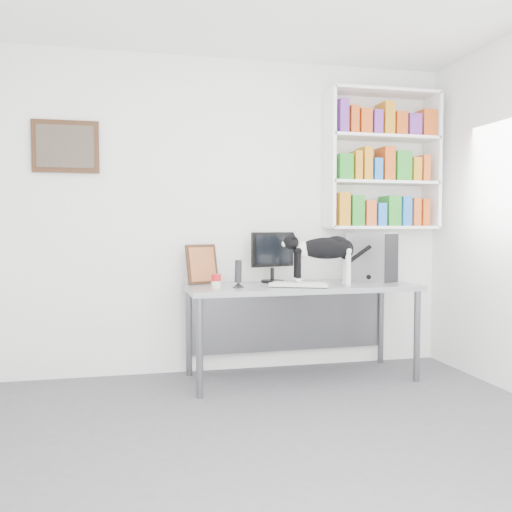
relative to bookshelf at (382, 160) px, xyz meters
name	(u,v)px	position (x,y,z in m)	size (l,w,h in m)	color
room	(289,207)	(-1.40, -1.85, -0.50)	(4.01, 4.01, 2.70)	#5C5B61
bookshelf	(382,160)	(0.00, 0.00, 0.00)	(1.03, 0.28, 1.24)	white
wall_art	(66,147)	(-2.70, 0.12, 0.05)	(0.52, 0.04, 0.42)	#412715
desk	(301,332)	(-0.84, -0.27, -1.46)	(1.87, 0.73, 0.78)	gray
monitor	(272,257)	(-1.02, -0.04, -0.85)	(0.41, 0.20, 0.44)	black
keyboard	(299,285)	(-0.90, -0.43, -1.05)	(0.46, 0.18, 0.04)	beige
pc_tower	(371,257)	(-0.16, -0.15, -0.86)	(0.19, 0.42, 0.42)	silver
speaker	(238,273)	(-1.38, -0.37, -0.96)	(0.10, 0.10, 0.22)	black
leaning_print	(202,263)	(-1.62, -0.03, -0.90)	(0.27, 0.11, 0.34)	#412715
soup_can	(216,281)	(-1.56, -0.40, -1.01)	(0.07, 0.07, 0.11)	red
cat	(324,261)	(-0.68, -0.40, -0.87)	(0.66, 0.18, 0.41)	black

